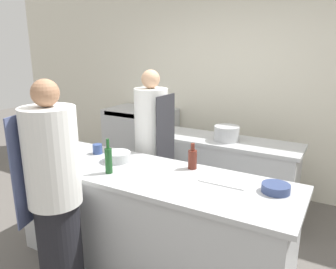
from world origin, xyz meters
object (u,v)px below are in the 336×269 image
at_px(chef_at_stove, 152,149).
at_px(cup, 98,149).
at_px(bottle_olive_oil, 56,144).
at_px(bowl_prep_small, 118,157).
at_px(chef_at_prep_near, 55,195).
at_px(bottle_wine, 109,160).
at_px(bottle_cooking_oil, 192,159).
at_px(stockpot, 227,133).
at_px(oven_range, 141,143).
at_px(bowl_mixing_large, 276,188).
at_px(bottle_vinegar, 74,137).

xyz_separation_m(chef_at_stove, cup, (-0.32, -0.50, 0.10)).
distance_m(bottle_olive_oil, bowl_prep_small, 0.62).
xyz_separation_m(chef_at_prep_near, cup, (-0.28, 0.80, 0.09)).
xyz_separation_m(chef_at_stove, bottle_olive_oil, (-0.59, -0.77, 0.18)).
distance_m(bottle_wine, bowl_prep_small, 0.30).
height_order(chef_at_prep_near, bottle_cooking_oil, chef_at_prep_near).
xyz_separation_m(bottle_cooking_oil, stockpot, (-0.04, 0.98, -0.01)).
bearing_deg(oven_range, stockpot, -18.45).
bearing_deg(stockpot, bottle_olive_oil, -132.58).
distance_m(oven_range, chef_at_prep_near, 2.55).
height_order(oven_range, stockpot, stockpot).
height_order(bottle_olive_oil, cup, bottle_olive_oil).
distance_m(chef_at_prep_near, bottle_wine, 0.51).
bearing_deg(chef_at_prep_near, chef_at_stove, -17.65).
height_order(bowl_mixing_large, bowl_prep_small, bowl_prep_small).
relative_size(chef_at_stove, bottle_vinegar, 8.95).
relative_size(bottle_cooking_oil, stockpot, 0.82).
xyz_separation_m(chef_at_prep_near, bowl_mixing_large, (1.46, 0.77, 0.08)).
bearing_deg(bottle_wine, cup, 141.21).
xyz_separation_m(chef_at_prep_near, stockpot, (0.68, 1.88, 0.13)).
bearing_deg(bowl_prep_small, cup, 166.30).
bearing_deg(bowl_prep_small, chef_at_prep_near, -92.83).
bearing_deg(bottle_vinegar, cup, -15.62).
height_order(bottle_wine, bowl_mixing_large, bottle_wine).
bearing_deg(bowl_prep_small, bottle_olive_oil, -161.95).
bearing_deg(cup, bowl_prep_small, -13.70).
relative_size(chef_at_stove, bottle_cooking_oil, 7.43).
bearing_deg(bottle_cooking_oil, chef_at_stove, 148.95).
distance_m(oven_range, bottle_cooking_oil, 2.20).
xyz_separation_m(bottle_vinegar, bottle_wine, (0.86, -0.47, 0.04)).
xyz_separation_m(bowl_prep_small, stockpot, (0.65, 1.15, 0.04)).
distance_m(chef_at_stove, bowl_mixing_large, 1.52).
xyz_separation_m(chef_at_stove, bowl_prep_small, (-0.01, -0.58, 0.09)).
relative_size(bottle_olive_oil, bowl_prep_small, 1.34).
xyz_separation_m(bottle_olive_oil, cup, (0.27, 0.27, -0.08)).
bearing_deg(stockpot, chef_at_stove, -138.24).
bearing_deg(oven_range, bottle_cooking_oil, -43.64).
bearing_deg(bowl_mixing_large, chef_at_prep_near, -152.22).
bearing_deg(chef_at_stove, bottle_wine, 9.92).
distance_m(bottle_olive_oil, bottle_cooking_oil, 1.32).
bearing_deg(bottle_cooking_oil, oven_range, 136.36).
height_order(chef_at_prep_near, bottle_olive_oil, chef_at_prep_near).
xyz_separation_m(chef_at_stove, bottle_wine, (0.11, -0.85, 0.17)).
bearing_deg(bottle_olive_oil, oven_range, 98.79).
xyz_separation_m(chef_at_prep_near, bottle_wine, (0.15, 0.46, 0.16)).
height_order(chef_at_prep_near, bowl_mixing_large, chef_at_prep_near).
bearing_deg(bottle_vinegar, bottle_cooking_oil, -1.06).
distance_m(chef_at_prep_near, bowl_mixing_large, 1.65).
distance_m(chef_at_prep_near, bottle_olive_oil, 0.79).
relative_size(chef_at_prep_near, chef_at_stove, 1.01).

